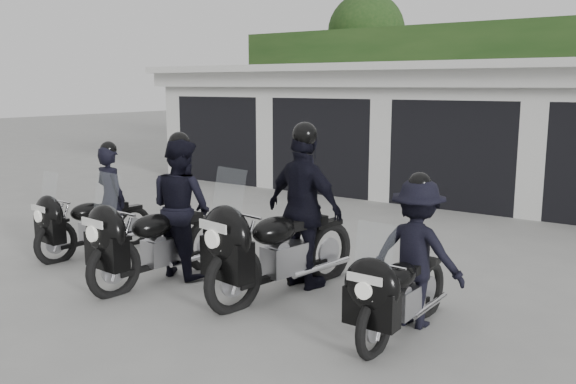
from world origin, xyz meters
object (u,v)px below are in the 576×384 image
Objects in this scene: police_bike_b at (170,216)px; police_bike_c at (293,219)px; police_bike_d at (411,262)px; police_bike_a at (95,209)px.

police_bike_c is (1.58, 0.52, 0.07)m from police_bike_b.
police_bike_c is 1.26× the size of police_bike_d.
police_bike_c reaches higher than police_bike_a.
police_bike_d is (1.67, -0.30, -0.18)m from police_bike_c.
police_bike_b is 1.66m from police_bike_c.
police_bike_b is 1.17× the size of police_bike_d.
police_bike_c is 1.71m from police_bike_d.
police_bike_a is 3.40m from police_bike_c.
police_bike_d is at bearing -0.54° from police_bike_c.
police_bike_c is at bearing 10.74° from police_bike_a.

